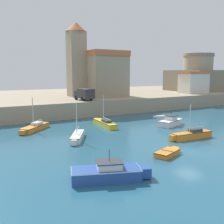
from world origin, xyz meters
name	(u,v)px	position (x,y,z in m)	size (l,w,h in m)	color
ground_plane	(189,151)	(0.00, 0.00, 0.00)	(200.00, 200.00, 0.00)	#235670
quay_seawall	(56,100)	(0.00, 43.75, 1.44)	(120.00, 40.00, 2.87)	gray
dinghy_orange_0	(168,153)	(-2.89, 0.02, 0.28)	(3.69, 2.33, 0.58)	orange
sailboat_orange_2	(191,135)	(4.13, 3.65, 0.49)	(6.08, 1.61, 4.31)	orange
sailboat_orange_3	(35,127)	(-11.50, 17.99, 0.44)	(5.14, 5.14, 4.70)	orange
dinghy_white_4	(165,117)	(11.04, 16.48, 0.26)	(3.79, 2.54, 0.55)	white
sailboat_yellow_5	(105,123)	(-1.49, 15.83, 0.44)	(1.83, 7.03, 4.74)	yellow
motorboat_white_6	(171,122)	(7.55, 11.07, 0.58)	(5.48, 3.27, 2.46)	white
motorboat_blue_7	(109,173)	(-10.85, -2.31, 0.58)	(6.18, 3.61, 2.37)	#284C9E
sailboat_white_8	(77,136)	(-8.31, 10.08, 0.41)	(3.52, 5.21, 4.58)	white
church	(94,72)	(7.22, 37.56, 8.33)	(12.45, 17.09, 15.95)	gray
fortress	(197,77)	(40.00, 35.69, 6.76)	(14.10, 14.10, 10.64)	gray
harbor_shed_near_wharf	(194,82)	(32.00, 29.61, 5.60)	(7.36, 4.48, 5.41)	silver
truck_on_quay	(84,94)	(0.05, 26.83, 4.09)	(2.63, 4.53, 2.20)	#333338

